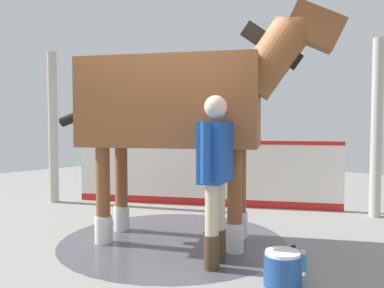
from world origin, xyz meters
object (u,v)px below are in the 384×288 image
(bottle_shampoo, at_px, (303,261))
(horse, at_px, (182,106))
(wash_bucket, at_px, (283,269))
(bottle_spray, at_px, (293,256))
(handler, at_px, (216,168))

(bottle_shampoo, bearing_deg, horse, -176.07)
(horse, xyz_separation_m, wash_bucket, (1.52, -0.34, -1.44))
(bottle_spray, bearing_deg, wash_bucket, -71.78)
(wash_bucket, bearing_deg, handler, -178.51)
(bottle_shampoo, height_order, bottle_spray, bottle_spray)
(wash_bucket, height_order, bottle_spray, wash_bucket)
(bottle_spray, bearing_deg, bottle_shampoo, -21.46)
(handler, relative_size, bottle_shampoo, 8.72)
(horse, height_order, bottle_shampoo, horse)
(handler, bearing_deg, wash_bucket, 160.38)
(handler, relative_size, bottle_spray, 8.36)
(horse, bearing_deg, bottle_spray, -24.06)
(handler, xyz_separation_m, bottle_shampoo, (0.69, 0.46, -0.86))
(horse, relative_size, handler, 1.81)
(horse, distance_m, bottle_shampoo, 2.12)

